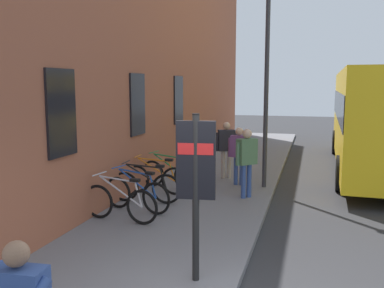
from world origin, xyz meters
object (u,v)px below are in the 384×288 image
(bicycle_nearest_sign, at_px, (120,203))
(bicycle_beside_lamp, at_px, (137,194))
(pedestrian_near_bus, at_px, (226,144))
(bicycle_end_of_row, at_px, (146,187))
(transit_info_sign, at_px, (196,171))
(city_bus, at_px, (377,114))
(pedestrian_crossing_street, at_px, (239,150))
(bicycle_under_window, at_px, (156,179))
(pedestrian_by_facade, at_px, (247,156))
(bicycle_by_door, at_px, (169,174))
(street_lamp, at_px, (267,69))

(bicycle_nearest_sign, distance_m, bicycle_beside_lamp, 0.75)
(bicycle_beside_lamp, distance_m, pedestrian_near_bus, 4.13)
(bicycle_end_of_row, bearing_deg, bicycle_beside_lamp, -173.91)
(transit_info_sign, relative_size, city_bus, 0.23)
(bicycle_end_of_row, height_order, pedestrian_crossing_street, pedestrian_crossing_street)
(transit_info_sign, distance_m, pedestrian_crossing_street, 6.05)
(transit_info_sign, relative_size, pedestrian_near_bus, 1.42)
(bicycle_under_window, xyz_separation_m, pedestrian_near_bus, (2.32, -1.38, 0.64))
(bicycle_end_of_row, bearing_deg, transit_info_sign, -148.23)
(bicycle_under_window, height_order, transit_info_sign, transit_info_sign)
(bicycle_nearest_sign, relative_size, bicycle_beside_lamp, 1.02)
(bicycle_under_window, bearing_deg, bicycle_beside_lamp, -174.70)
(transit_info_sign, height_order, pedestrian_crossing_street, transit_info_sign)
(bicycle_nearest_sign, distance_m, city_bus, 9.76)
(transit_info_sign, bearing_deg, pedestrian_by_facade, -0.07)
(pedestrian_by_facade, xyz_separation_m, pedestrian_near_bus, (2.07, 0.92, -0.02))
(bicycle_by_door, bearing_deg, pedestrian_by_facade, -100.04)
(bicycle_end_of_row, relative_size, pedestrian_crossing_street, 1.09)
(pedestrian_by_facade, relative_size, pedestrian_crossing_street, 1.06)
(bicycle_nearest_sign, relative_size, pedestrian_crossing_street, 1.09)
(bicycle_nearest_sign, height_order, street_lamp, street_lamp)
(city_bus, height_order, pedestrian_by_facade, city_bus)
(bicycle_end_of_row, bearing_deg, bicycle_under_window, 4.66)
(bicycle_nearest_sign, height_order, bicycle_beside_lamp, same)
(bicycle_under_window, distance_m, transit_info_sign, 5.16)
(bicycle_end_of_row, bearing_deg, bicycle_nearest_sign, -178.84)
(bicycle_beside_lamp, bearing_deg, transit_info_sign, -143.30)
(transit_info_sign, height_order, pedestrian_near_bus, transit_info_sign)
(bicycle_nearest_sign, relative_size, transit_info_sign, 0.73)
(bicycle_nearest_sign, relative_size, bicycle_end_of_row, 1.00)
(bicycle_under_window, distance_m, city_bus, 8.12)
(bicycle_by_door, height_order, transit_info_sign, transit_info_sign)
(street_lamp, bearing_deg, bicycle_end_of_row, 133.05)
(bicycle_end_of_row, height_order, transit_info_sign, transit_info_sign)
(pedestrian_by_facade, bearing_deg, bicycle_nearest_sign, 139.40)
(bicycle_nearest_sign, distance_m, bicycle_end_of_row, 1.46)
(bicycle_under_window, relative_size, street_lamp, 0.33)
(bicycle_end_of_row, xyz_separation_m, bicycle_under_window, (0.86, 0.07, 0.00))
(transit_info_sign, xyz_separation_m, street_lamp, (5.97, -0.31, 1.61))
(pedestrian_by_facade, relative_size, pedestrian_near_bus, 1.02)
(bicycle_nearest_sign, bearing_deg, city_bus, -36.98)
(bicycle_under_window, relative_size, city_bus, 0.17)
(bicycle_beside_lamp, distance_m, street_lamp, 4.85)
(bicycle_end_of_row, distance_m, pedestrian_by_facade, 2.58)
(bicycle_beside_lamp, bearing_deg, pedestrian_near_bus, -17.61)
(bicycle_nearest_sign, distance_m, bicycle_under_window, 2.33)
(bicycle_beside_lamp, bearing_deg, pedestrian_by_facade, -49.88)
(bicycle_under_window, bearing_deg, bicycle_end_of_row, -175.34)
(bicycle_by_door, distance_m, street_lamp, 3.84)
(bicycle_end_of_row, xyz_separation_m, transit_info_sign, (-3.60, -2.23, 1.21))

